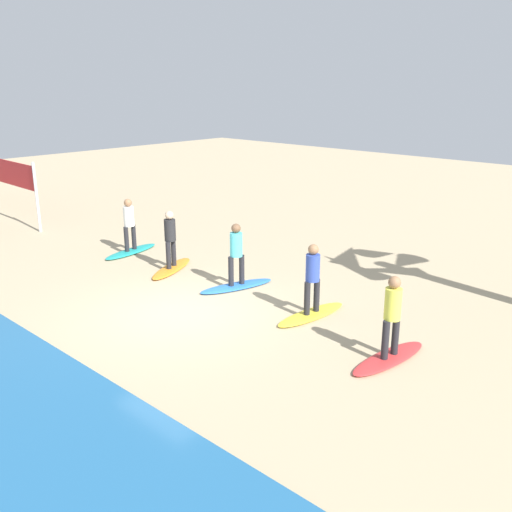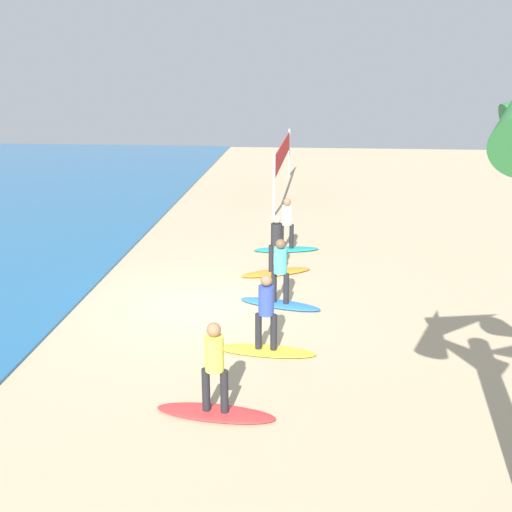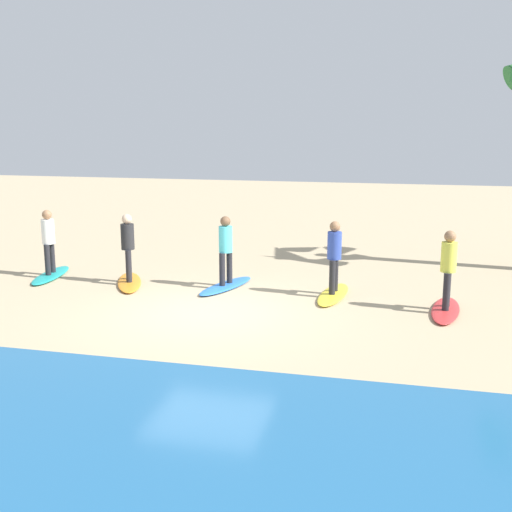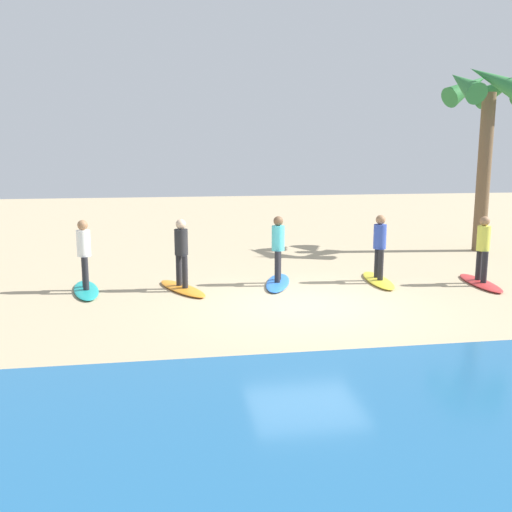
% 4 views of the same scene
% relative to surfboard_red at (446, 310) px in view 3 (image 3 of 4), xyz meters
% --- Properties ---
extents(ground_plane, '(60.00, 60.00, 0.00)m').
position_rel_surfboard_red_xyz_m(ground_plane, '(4.81, 1.20, -0.04)').
color(ground_plane, tan).
extents(surfboard_red, '(0.76, 2.14, 0.09)m').
position_rel_surfboard_red_xyz_m(surfboard_red, '(0.00, 0.00, 0.00)').
color(surfboard_red, red).
rests_on(surfboard_red, ground).
extents(surfer_red, '(0.32, 0.46, 1.64)m').
position_rel_surfboard_red_xyz_m(surfer_red, '(0.00, 0.00, 0.99)').
color(surfer_red, '#232328').
rests_on(surfer_red, surfboard_red).
extents(surfboard_yellow, '(0.74, 2.14, 0.09)m').
position_rel_surfboard_red_xyz_m(surfboard_yellow, '(2.44, -0.69, 0.00)').
color(surfboard_yellow, yellow).
rests_on(surfboard_yellow, ground).
extents(surfer_yellow, '(0.32, 0.46, 1.64)m').
position_rel_surfboard_red_xyz_m(surfer_yellow, '(2.44, -0.69, 0.99)').
color(surfer_yellow, '#232328').
rests_on(surfer_yellow, surfboard_yellow).
extents(surfboard_blue, '(1.12, 2.17, 0.09)m').
position_rel_surfboard_red_xyz_m(surfboard_blue, '(5.03, -0.86, 0.00)').
color(surfboard_blue, blue).
rests_on(surfboard_blue, ground).
extents(surfer_blue, '(0.32, 0.45, 1.64)m').
position_rel_surfboard_red_xyz_m(surfer_blue, '(5.03, -0.86, 0.99)').
color(surfer_blue, '#232328').
rests_on(surfer_blue, surfboard_blue).
extents(surfboard_orange, '(1.38, 2.14, 0.09)m').
position_rel_surfboard_red_xyz_m(surfboard_orange, '(7.44, -0.63, 0.00)').
color(surfboard_orange, orange).
rests_on(surfboard_orange, ground).
extents(surfer_orange, '(0.32, 0.43, 1.64)m').
position_rel_surfboard_red_xyz_m(surfer_orange, '(7.44, -0.63, 0.99)').
color(surfer_orange, '#232328').
rests_on(surfer_orange, surfboard_orange).
extents(surfboard_teal, '(0.92, 2.17, 0.09)m').
position_rel_surfboard_red_xyz_m(surfboard_teal, '(9.71, -0.83, 0.00)').
color(surfboard_teal, teal).
rests_on(surfboard_teal, ground).
extents(surfer_teal, '(0.32, 0.46, 1.64)m').
position_rel_surfboard_red_xyz_m(surfer_teal, '(9.71, -0.83, 0.99)').
color(surfer_teal, '#232328').
rests_on(surfer_teal, surfboard_teal).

